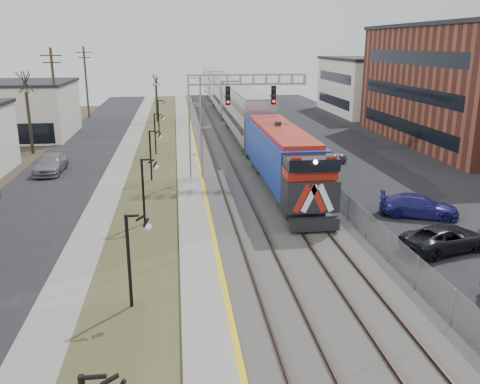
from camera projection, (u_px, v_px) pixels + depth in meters
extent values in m
cube|color=black|center=(71.00, 164.00, 45.58)|extent=(7.00, 120.00, 0.04)
cube|color=gray|center=(122.00, 162.00, 46.11)|extent=(2.00, 120.00, 0.08)
cube|color=#414525|center=(155.00, 161.00, 46.47)|extent=(4.00, 120.00, 0.06)
cube|color=gray|center=(188.00, 159.00, 46.81)|extent=(2.00, 120.00, 0.24)
cube|color=#595651|center=(241.00, 158.00, 47.41)|extent=(8.00, 120.00, 0.20)
cube|color=black|center=(365.00, 155.00, 48.87)|extent=(16.00, 120.00, 0.04)
cube|color=gold|center=(197.00, 158.00, 46.88)|extent=(0.24, 120.00, 0.01)
cube|color=#2D2119|center=(212.00, 157.00, 47.03)|extent=(0.08, 120.00, 0.15)
cube|color=#2D2119|center=(228.00, 157.00, 47.21)|extent=(0.08, 120.00, 0.15)
cube|color=#2D2119|center=(249.00, 156.00, 47.45)|extent=(0.08, 120.00, 0.15)
cube|color=#2D2119|center=(265.00, 156.00, 47.63)|extent=(0.08, 120.00, 0.15)
cube|color=navy|center=(283.00, 159.00, 36.06)|extent=(3.00, 17.00, 4.25)
cube|color=black|center=(314.00, 224.00, 28.27)|extent=(2.80, 0.50, 0.70)
cube|color=#A3A6AE|center=(245.00, 114.00, 55.24)|extent=(3.00, 22.00, 5.33)
cube|color=#A3A6AE|center=(225.00, 94.00, 76.95)|extent=(3.00, 22.00, 5.33)
cube|color=#A3A6AE|center=(213.00, 83.00, 98.65)|extent=(3.00, 22.00, 5.33)
cube|color=gray|center=(195.00, 130.00, 39.11)|extent=(1.00, 1.00, 8.00)
cube|color=gray|center=(247.00, 80.00, 38.54)|extent=(9.00, 0.80, 0.80)
cube|color=black|center=(228.00, 96.00, 38.25)|extent=(0.35, 0.25, 1.40)
cube|color=black|center=(273.00, 95.00, 38.67)|extent=(0.35, 0.25, 1.40)
cylinder|color=black|center=(129.00, 262.00, 20.21)|extent=(0.14, 0.14, 4.00)
cylinder|color=black|center=(143.00, 192.00, 29.73)|extent=(0.14, 0.14, 4.00)
cylinder|color=black|center=(151.00, 156.00, 39.25)|extent=(0.14, 0.14, 4.00)
cylinder|color=black|center=(155.00, 134.00, 48.78)|extent=(0.14, 0.14, 4.00)
cylinder|color=black|center=(159.00, 117.00, 60.20)|extent=(0.14, 0.14, 4.00)
cylinder|color=#4C3823|center=(55.00, 97.00, 53.34)|extent=(0.28, 0.28, 10.00)
cylinder|color=#4C3823|center=(86.00, 83.00, 72.38)|extent=(0.28, 0.28, 10.00)
cube|color=gray|center=(286.00, 150.00, 47.72)|extent=(0.04, 120.00, 1.60)
cube|color=beige|center=(8.00, 111.00, 57.88)|extent=(14.00, 12.00, 6.00)
cube|color=brown|center=(479.00, 87.00, 53.63)|extent=(16.00, 26.00, 12.00)
cube|color=beige|center=(384.00, 87.00, 77.99)|extent=(16.00, 18.00, 8.00)
cylinder|color=#382D23|center=(30.00, 123.00, 48.97)|extent=(0.30, 0.30, 5.95)
cylinder|color=#382D23|center=(157.00, 104.00, 69.54)|extent=(0.30, 0.30, 4.90)
imported|color=black|center=(445.00, 239.00, 26.24)|extent=(5.15, 3.38, 1.32)
imported|color=navy|center=(419.00, 206.00, 31.40)|extent=(5.10, 3.60, 1.37)
imported|color=slate|center=(322.00, 155.00, 45.62)|extent=(4.38, 1.79, 1.49)
imported|color=gray|center=(51.00, 164.00, 42.19)|extent=(2.15, 5.23, 1.51)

